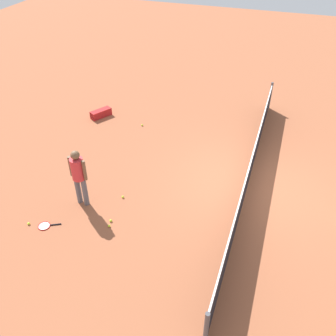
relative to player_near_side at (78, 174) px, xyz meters
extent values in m
plane|color=#9E5638|center=(-2.22, 4.10, -1.01)|extent=(40.00, 40.00, 0.00)
cylinder|color=#4C4C51|center=(-7.22, 4.10, -0.47)|extent=(0.09, 0.09, 1.07)
cylinder|color=#4C4C51|center=(2.78, 4.10, -0.47)|extent=(0.09, 0.09, 1.07)
cube|color=black|center=(-2.22, 4.10, -0.55)|extent=(10.00, 0.02, 0.91)
cube|color=white|center=(-2.22, 4.10, -0.07)|extent=(10.00, 0.04, 0.06)
cylinder|color=#595960|center=(-0.01, -0.11, -0.58)|extent=(0.15, 0.15, 0.85)
cylinder|color=#595960|center=(0.01, 0.11, -0.58)|extent=(0.15, 0.15, 0.85)
cylinder|color=red|center=(0.00, 0.00, 0.15)|extent=(0.37, 0.37, 0.62)
cylinder|color=brown|center=(-0.02, -0.21, 0.17)|extent=(0.10, 0.10, 0.58)
cylinder|color=brown|center=(0.02, 0.21, 0.17)|extent=(0.10, 0.10, 0.58)
sphere|color=brown|center=(0.00, 0.00, 0.58)|extent=(0.25, 0.25, 0.23)
torus|color=red|center=(1.11, -0.51, -1.00)|extent=(0.43, 0.43, 0.02)
cylinder|color=silver|center=(1.11, -0.51, -1.00)|extent=(0.36, 0.36, 0.00)
cylinder|color=black|center=(0.97, -0.26, -0.99)|extent=(0.16, 0.26, 0.03)
sphere|color=#C6E033|center=(0.59, 1.06, -0.98)|extent=(0.07, 0.07, 0.07)
sphere|color=#C6E033|center=(-4.35, -0.05, -0.98)|extent=(0.07, 0.07, 0.07)
sphere|color=#C6E033|center=(1.19, -0.92, -0.98)|extent=(0.07, 0.07, 0.07)
sphere|color=#C6E033|center=(-0.53, 0.92, -0.98)|extent=(0.07, 0.07, 0.07)
sphere|color=#C6E033|center=(0.41, 1.02, -0.98)|extent=(0.07, 0.07, 0.07)
cube|color=#B21E1E|center=(-4.48, -1.77, -0.87)|extent=(0.83, 0.64, 0.28)
cylinder|color=black|center=(-4.18, -1.94, -0.87)|extent=(0.22, 0.28, 0.27)
camera|label=1|loc=(6.33, 4.60, 5.80)|focal=39.49mm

